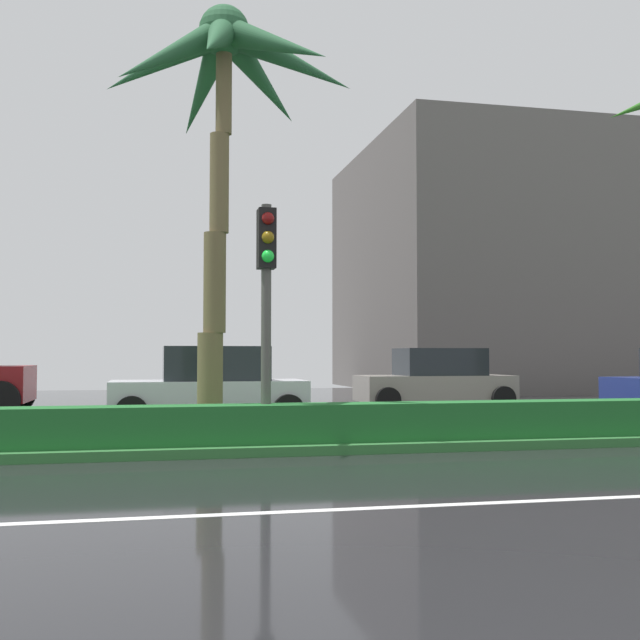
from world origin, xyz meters
TOP-DOWN VIEW (x-y plane):
  - palm_tree_centre_left at (5.50, 8.12)m, footprint 4.68×4.52m
  - traffic_signal_median_right at (6.06, 6.70)m, footprint 0.28×0.43m
  - car_in_traffic_second at (5.60, 12.01)m, footprint 4.30×2.02m
  - car_in_traffic_third at (12.14, 15.16)m, footprint 4.30×2.02m
  - building_far_right at (21.29, 27.96)m, footprint 15.06×13.42m

SIDE VIEW (x-z plane):
  - car_in_traffic_second at x=5.60m, z-range -0.03..1.69m
  - car_in_traffic_third at x=12.14m, z-range -0.03..1.69m
  - traffic_signal_median_right at x=6.06m, z-range 0.86..4.64m
  - building_far_right at x=21.29m, z-range 0.00..10.98m
  - palm_tree_centre_left at x=5.50m, z-range 2.50..10.10m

